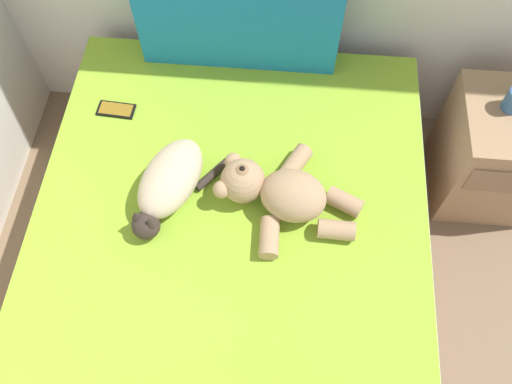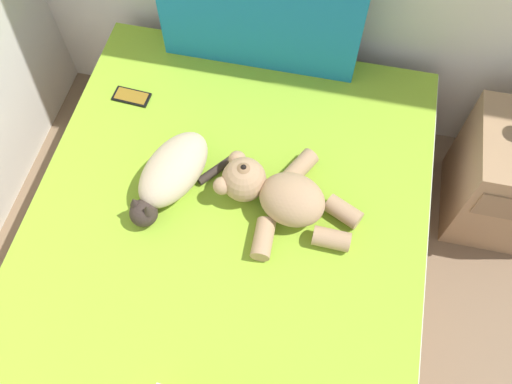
{
  "view_description": "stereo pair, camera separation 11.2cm",
  "coord_description": "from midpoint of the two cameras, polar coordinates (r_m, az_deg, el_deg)",
  "views": [
    {
      "loc": [
        1.26,
        2.74,
        2.25
      ],
      "look_at": [
        1.18,
        3.64,
        0.59
      ],
      "focal_mm": 37.36,
      "sensor_mm": 36.0,
      "label": 1
    },
    {
      "loc": [
        1.37,
        2.75,
        2.25
      ],
      "look_at": [
        1.18,
        3.64,
        0.59
      ],
      "focal_mm": 37.36,
      "sensor_mm": 36.0,
      "label": 2
    }
  ],
  "objects": [
    {
      "name": "patterned_cushion",
      "position": [
        2.16,
        -3.48,
        18.9
      ],
      "size": [
        0.8,
        0.14,
        0.51
      ],
      "color": "#1972AD",
      "rests_on": "bed"
    },
    {
      "name": "cat",
      "position": [
        1.92,
        -11.01,
        0.86
      ],
      "size": [
        0.34,
        0.42,
        0.15
      ],
      "color": "#C6B293",
      "rests_on": "bed"
    },
    {
      "name": "bed",
      "position": [
        2.11,
        -4.41,
        -8.8
      ],
      "size": [
        1.48,
        1.94,
        0.53
      ],
      "color": "#9E7A56",
      "rests_on": "ground_plane"
    },
    {
      "name": "nightstand",
      "position": [
        2.55,
        23.16,
        3.82
      ],
      "size": [
        0.44,
        0.47,
        0.55
      ],
      "color": "#9E7A56",
      "rests_on": "ground_plane"
    },
    {
      "name": "cell_phone",
      "position": [
        2.24,
        -16.16,
        8.39
      ],
      "size": [
        0.15,
        0.08,
        0.01
      ],
      "color": "black",
      "rests_on": "bed"
    },
    {
      "name": "teddy_bear",
      "position": [
        1.87,
        0.71,
        -0.12
      ],
      "size": [
        0.54,
        0.46,
        0.17
      ],
      "color": "tan",
      "rests_on": "bed"
    }
  ]
}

